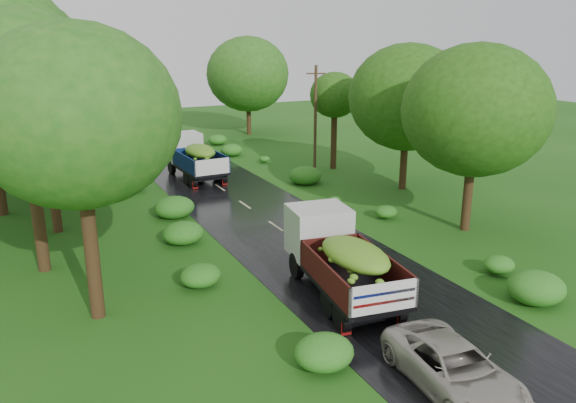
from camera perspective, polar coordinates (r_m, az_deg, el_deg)
ground at (r=18.21m, az=15.43°, el=-13.57°), size 120.00×120.00×0.00m
road at (r=21.71m, az=6.66°, el=-7.91°), size 6.50×80.00×0.02m
road_lines at (r=22.48m, az=5.28°, el=-6.95°), size 0.12×69.60×0.00m
truck_near at (r=20.06m, az=5.12°, el=-5.30°), size 3.10×6.62×2.68m
truck_far at (r=36.99m, az=-9.61°, el=4.69°), size 2.48×6.42×2.66m
car at (r=15.83m, az=16.51°, el=-15.89°), size 2.45×4.65×1.25m
utility_pole at (r=37.37m, az=2.79°, el=8.38°), size 1.21×0.49×7.12m
trees_left at (r=34.71m, az=-25.95°, el=11.10°), size 6.70×32.55×9.71m
trees_right at (r=38.21m, az=5.31°, el=11.22°), size 5.62×33.41×7.35m
shrubs at (r=29.04m, az=-2.94°, el=-0.72°), size 11.90×44.00×0.70m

